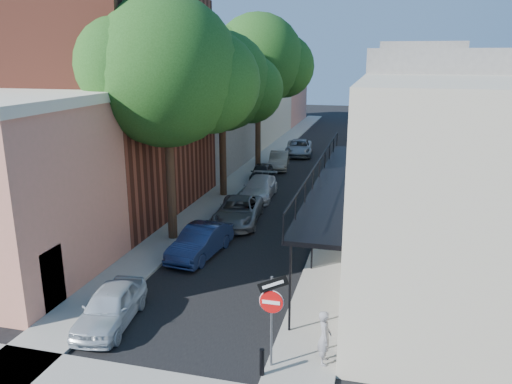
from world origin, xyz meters
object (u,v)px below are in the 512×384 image
Objects in this scene: parked_car_a at (110,306)px; parked_car_d at (259,188)px; bollard at (262,362)px; oak_near at (177,75)px; oak_far at (265,61)px; parked_car_g at (299,148)px; pedestrian at (325,337)px; parked_car_b at (200,242)px; oak_mid at (229,84)px; parked_car_c at (238,211)px; parked_car_e at (262,173)px; sign_post at (272,306)px; parked_car_f at (279,161)px.

parked_car_d is at bearing 78.44° from parked_car_a.
bollard is 13.78m from oak_near.
oak_far is 9.48m from parked_car_g.
parked_car_d is 2.78× the size of pedestrian.
parked_car_a is at bearing -84.62° from oak_near.
oak_mid is at bearing 106.52° from parked_car_b.
bollard is at bearing -23.61° from parked_car_a.
parked_car_g is at bearing 69.95° from oak_far.
oak_far is 20.40m from parked_car_b.
pedestrian is (8.02, -16.72, -6.12)m from oak_mid.
parked_car_g reaches higher than bollard.
oak_near is at bearing 137.57° from parked_car_b.
parked_car_g reaches higher than parked_car_d.
parked_car_c is (1.97, 2.93, -7.21)m from oak_near.
oak_mid is 2.06× the size of parked_car_g.
oak_far is 2.86× the size of parked_car_b.
parked_car_e is (-5.41, 22.06, 0.09)m from bollard.
parked_car_d is (1.87, -9.07, -7.60)m from oak_far.
parked_car_a is at bearing -90.63° from parked_car_b.
sign_post reaches higher than parked_car_b.
oak_mid is 2.11× the size of parked_car_c.
parked_car_a is 6.34m from parked_car_b.
sign_post is 26.28m from parked_car_f.
oak_far is (0.01, 17.01, 0.38)m from oak_near.
oak_near is 10.93m from parked_car_a.
parked_car_c is at bearing -97.05° from parked_car_g.
sign_post reaches higher than parked_car_f.
parked_car_b is (0.84, 6.28, 0.04)m from parked_car_a.
oak_near is at bearing -106.13° from parked_car_d.
parked_car_b is at bearing 33.90° from pedestrian.
parked_car_b is 0.91× the size of parked_car_d.
parked_car_b reaches higher than parked_car_e.
sign_post is 6.03m from parked_car_a.
pedestrian is (7.20, -0.60, 0.29)m from parked_car_a.
parked_car_a reaches higher than bollard.
parked_car_g is (2.02, 14.39, -6.37)m from oak_mid.
parked_car_c is at bearing 110.46° from sign_post.
pedestrian reaches higher than parked_car_a.
parked_car_d is 14.43m from parked_car_g.
pedestrian is (6.60, -25.19, 0.27)m from parked_car_f.
parked_car_d is at bearing 104.24° from bollard.
parked_car_c is 1.06× the size of parked_car_d.
parked_car_b is (-4.76, 7.89, 0.17)m from bollard.
oak_near is at bearing 123.12° from bollard.
oak_far is 27.93m from pedestrian.
parked_car_g is (0.00, 19.43, 0.02)m from parked_car_c.
oak_mid reaches higher than parked_car_g.
parked_car_a is 16.13m from parked_car_d.
parked_car_f reaches higher than bollard.
parked_car_a is 2.31× the size of pedestrian.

